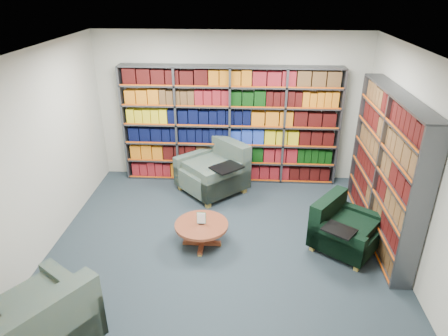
# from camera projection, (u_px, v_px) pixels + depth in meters

# --- Properties ---
(room_shell) EXTENTS (5.02, 5.02, 2.82)m
(room_shell) POSITION_uv_depth(u_px,v_px,m) (221.00, 163.00, 5.23)
(room_shell) COLOR #1C272C
(room_shell) RESTS_ON ground
(bookshelf_back) EXTENTS (4.00, 0.28, 2.20)m
(bookshelf_back) POSITION_uv_depth(u_px,v_px,m) (230.00, 126.00, 7.47)
(bookshelf_back) COLOR #47494F
(bookshelf_back) RESTS_ON ground
(bookshelf_right) EXTENTS (0.28, 2.50, 2.20)m
(bookshelf_right) POSITION_uv_depth(u_px,v_px,m) (385.00, 169.00, 5.76)
(bookshelf_right) COLOR #47494F
(bookshelf_right) RESTS_ON ground
(chair_teal_left) EXTENTS (1.44, 1.44, 0.93)m
(chair_teal_left) POSITION_uv_depth(u_px,v_px,m) (216.00, 171.00, 7.36)
(chair_teal_left) COLOR #011F39
(chair_teal_left) RESTS_ON ground
(chair_green_right) EXTENTS (1.16, 1.17, 0.75)m
(chair_green_right) POSITION_uv_depth(u_px,v_px,m) (341.00, 229.00, 5.78)
(chair_green_right) COLOR black
(chair_green_right) RESTS_ON ground
(chair_teal_front) EXTENTS (1.38, 1.38, 0.90)m
(chair_teal_front) POSITION_uv_depth(u_px,v_px,m) (42.00, 326.00, 4.10)
(chair_teal_front) COLOR #011F39
(chair_teal_front) RESTS_ON ground
(coffee_table) EXTENTS (0.78, 0.78, 0.55)m
(coffee_table) POSITION_uv_depth(u_px,v_px,m) (202.00, 228.00, 5.83)
(coffee_table) COLOR brown
(coffee_table) RESTS_ON ground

